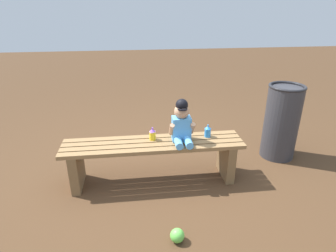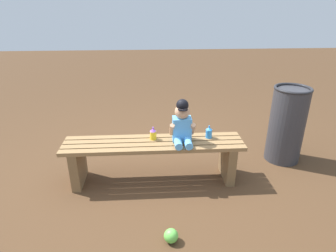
# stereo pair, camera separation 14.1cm
# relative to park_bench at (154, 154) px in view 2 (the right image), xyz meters

# --- Properties ---
(ground_plane) EXTENTS (16.00, 16.00, 0.00)m
(ground_plane) POSITION_rel_park_bench_xyz_m (0.00, -0.00, -0.28)
(ground_plane) COLOR #4C331E
(park_bench) EXTENTS (1.67, 0.34, 0.41)m
(park_bench) POSITION_rel_park_bench_xyz_m (0.00, 0.00, 0.00)
(park_bench) COLOR olive
(park_bench) RESTS_ON ground_plane
(child_figure) EXTENTS (0.23, 0.27, 0.40)m
(child_figure) POSITION_rel_park_bench_xyz_m (0.26, -0.00, 0.31)
(child_figure) COLOR #59A5E5
(child_figure) RESTS_ON park_bench
(sippy_cup_left) EXTENTS (0.06, 0.06, 0.12)m
(sippy_cup_left) POSITION_rel_park_bench_xyz_m (0.00, 0.06, 0.19)
(sippy_cup_left) COLOR yellow
(sippy_cup_left) RESTS_ON park_bench
(sippy_cup_right) EXTENTS (0.06, 0.06, 0.12)m
(sippy_cup_right) POSITION_rel_park_bench_xyz_m (0.53, 0.06, 0.19)
(sippy_cup_right) COLOR #338CE5
(sippy_cup_right) RESTS_ON park_bench
(toy_ball) EXTENTS (0.11, 0.11, 0.11)m
(toy_ball) POSITION_rel_park_bench_xyz_m (0.11, -0.80, -0.23)
(toy_ball) COLOR #66CC4C
(toy_ball) RESTS_ON ground_plane
(trash_bin) EXTENTS (0.38, 0.38, 0.82)m
(trash_bin) POSITION_rel_park_bench_xyz_m (1.42, 0.32, 0.13)
(trash_bin) COLOR #333338
(trash_bin) RESTS_ON ground_plane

